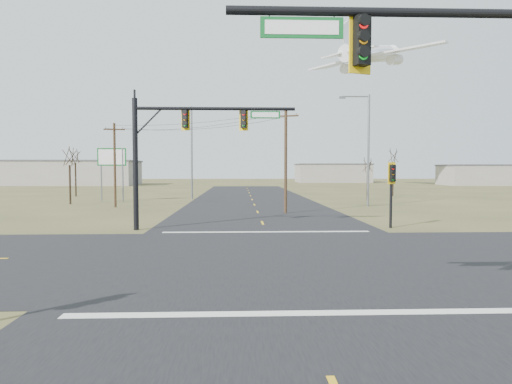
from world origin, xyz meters
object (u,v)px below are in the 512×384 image
mast_arm_far (182,136)px  streetlight_c (194,147)px  bare_tree_c (368,165)px  pedestal_signal_ne (392,179)px  bare_tree_d (393,155)px  highway_sign (112,164)px  streetlight_a (366,144)px  bare_tree_a (69,156)px  utility_pole_far (115,163)px  utility_pole_near (286,159)px  bare_tree_b (75,155)px

mast_arm_far → streetlight_c: streetlight_c is taller
mast_arm_far → bare_tree_c: 31.85m
pedestal_signal_ne → bare_tree_d: size_ratio=0.59×
highway_sign → streetlight_a: bearing=-18.0°
streetlight_a → bare_tree_a: size_ratio=1.71×
highway_sign → streetlight_c: streetlight_c is taller
utility_pole_far → highway_sign: 8.88m
streetlight_c → bare_tree_d: (26.67, 5.10, -0.78)m
utility_pole_far → streetlight_a: (24.46, 0.32, 1.93)m
mast_arm_far → utility_pole_near: (7.27, 10.01, -1.13)m
streetlight_a → bare_tree_c: 9.40m
highway_sign → utility_pole_near: bearing=-40.7°
pedestal_signal_ne → utility_pole_near: bearing=100.6°
utility_pole_near → bare_tree_a: size_ratio=1.35×
mast_arm_far → bare_tree_d: mast_arm_far is taller
highway_sign → streetlight_a: 28.35m
bare_tree_a → bare_tree_d: 41.04m
bare_tree_b → bare_tree_a: bearing=-72.8°
bare_tree_b → bare_tree_c: size_ratio=1.29×
streetlight_c → bare_tree_b: size_ratio=1.64×
streetlight_c → streetlight_a: bearing=-24.6°
bare_tree_b → bare_tree_d: bearing=-0.9°
streetlight_a → streetlight_c: size_ratio=0.97×
pedestal_signal_ne → utility_pole_near: 11.37m
utility_pole_far → streetlight_a: bearing=0.7°
streetlight_c → bare_tree_a: 14.66m
utility_pole_far → streetlight_a: size_ratio=0.74×
bare_tree_c → bare_tree_d: bare_tree_d is taller
mast_arm_far → bare_tree_c: bearing=73.4°
utility_pole_near → bare_tree_d: utility_pole_near is taller
bare_tree_d → mast_arm_far: bearing=-125.7°
bare_tree_b → utility_pole_near: bearing=-43.7°
utility_pole_near → streetlight_c: 21.27m
bare_tree_c → bare_tree_a: bearing=-171.7°
highway_sign → bare_tree_b: bearing=126.9°
streetlight_c → bare_tree_d: size_ratio=1.63×
bare_tree_a → highway_sign: bearing=52.1°
highway_sign → utility_pole_far: bearing=-74.1°
bare_tree_a → bare_tree_b: 14.42m
mast_arm_far → bare_tree_b: size_ratio=1.40×
bare_tree_c → streetlight_c: bearing=171.3°
mast_arm_far → bare_tree_a: (-14.38, 21.00, -0.57)m
pedestal_signal_ne → streetlight_a: size_ratio=0.37×
mast_arm_far → bare_tree_c: mast_arm_far is taller
mast_arm_far → bare_tree_b: bearing=137.5°
utility_pole_far → utility_pole_near: bearing=-22.9°
utility_pole_near → streetlight_a: (8.67, 7.00, 1.65)m
streetlight_a → bare_tree_d: (8.57, 17.08, -0.56)m
pedestal_signal_ne → streetlight_c: size_ratio=0.36×
bare_tree_b → streetlight_c: bearing=-19.3°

